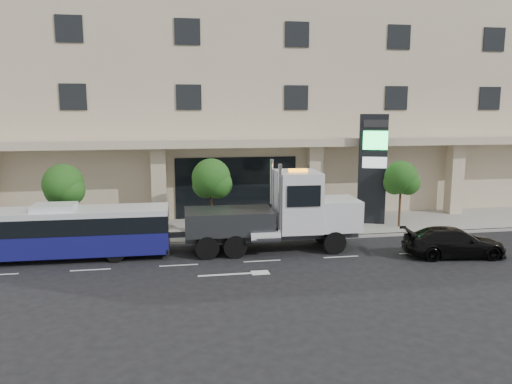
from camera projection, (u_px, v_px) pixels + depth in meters
ground at (257, 252)px, 25.62m from camera, size 120.00×120.00×0.00m
sidewalk at (243, 228)px, 30.46m from camera, size 120.00×6.00×0.15m
curb at (251, 241)px, 27.55m from camera, size 120.00×0.30×0.15m
convention_center at (223, 74)px, 38.96m from camera, size 60.00×17.60×20.00m
tree_left at (64, 187)px, 26.93m from camera, size 2.27×2.20×4.22m
tree_mid at (212, 181)px, 28.24m from camera, size 2.28×2.20×4.38m
tree_right at (401, 180)px, 30.19m from camera, size 2.10×2.00×4.04m
city_bus at (56, 231)px, 24.22m from camera, size 10.88×2.43×2.75m
tow_truck at (280, 214)px, 25.78m from camera, size 10.20×2.75×4.64m
black_sedan at (454, 242)px, 24.83m from camera, size 5.21×2.63×1.45m
signage_pylon at (372, 169)px, 31.06m from camera, size 1.80×1.12×6.82m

